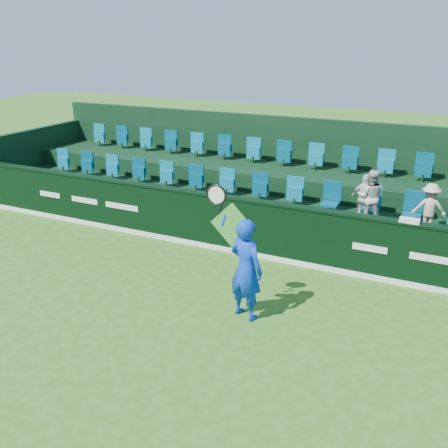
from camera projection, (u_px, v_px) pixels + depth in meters
The scene contains 12 objects.
ground at pixel (136, 338), 8.41m from camera, with size 60.00×60.00×0.00m, color #2D6317.
sponsor_hoarding at pixel (234, 225), 11.55m from camera, with size 16.00×0.25×1.35m.
stand_tier_front at pixel (252, 221), 12.58m from camera, with size 16.00×2.00×0.80m, color black.
stand_tier_back at pixel (278, 192), 14.10m from camera, with size 16.00×1.80×1.30m, color black.
stand_rear at pixel (284, 168), 14.27m from camera, with size 16.00×4.10×2.60m.
seat_row_front at pixel (259, 190), 12.67m from camera, with size 13.50×0.50×0.60m, color #09718E.
seat_row_back at pixel (283, 156), 14.01m from camera, with size 13.50×0.50×0.60m, color #09718E.
tennis_player at pixel (246, 268), 8.74m from camera, with size 1.15×0.63×2.49m.
spectator_left at pixel (370, 197), 11.10m from camera, with size 0.60×0.47×1.23m, color beige.
spectator_middle at pixel (365, 199), 11.17m from camera, with size 0.65×0.27×1.12m, color silver.
spectator_right at pixel (429, 208), 10.63m from camera, with size 0.69×0.40×1.07m, color beige.
towel at pixel (410, 220), 9.78m from camera, with size 0.38×0.25×0.06m, color silver.
Camera 1 is at (4.44, -5.85, 4.77)m, focal length 40.00 mm.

